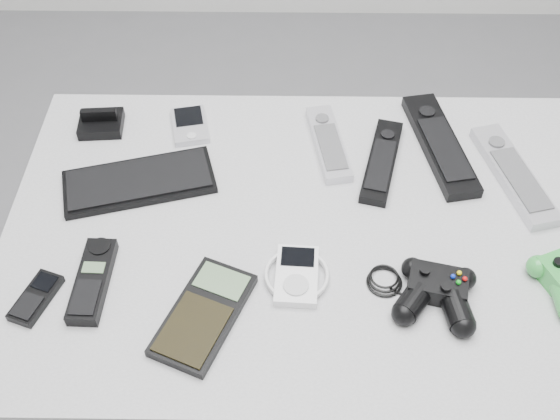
{
  "coord_description": "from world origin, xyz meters",
  "views": [
    {
      "loc": [
        -0.04,
        -0.71,
        1.55
      ],
      "look_at": [
        -0.05,
        0.01,
        0.72
      ],
      "focal_mm": 42.0,
      "sensor_mm": 36.0,
      "label": 1
    }
  ],
  "objects_px": {
    "remote_silver_a": "(328,143)",
    "remote_black_b": "(440,144)",
    "calculator": "(204,314)",
    "mp3_player": "(297,275)",
    "pda": "(190,125)",
    "controller_black": "(437,291)",
    "mobile_phone": "(36,297)",
    "remote_black_a": "(382,160)",
    "cordless_handset": "(92,280)",
    "desk": "(318,248)",
    "pda_keyboard": "(139,181)",
    "remote_silver_b": "(514,174)"
  },
  "relations": [
    {
      "from": "remote_silver_a",
      "to": "remote_black_b",
      "type": "xyz_separation_m",
      "value": [
        0.21,
        -0.0,
        0.0
      ]
    },
    {
      "from": "calculator",
      "to": "mp3_player",
      "type": "bearing_deg",
      "value": 50.33
    },
    {
      "from": "pda",
      "to": "remote_silver_a",
      "type": "height_order",
      "value": "remote_silver_a"
    },
    {
      "from": "controller_black",
      "to": "mobile_phone",
      "type": "bearing_deg",
      "value": -165.69
    },
    {
      "from": "remote_black_a",
      "to": "mobile_phone",
      "type": "xyz_separation_m",
      "value": [
        -0.55,
        -0.3,
        -0.0
      ]
    },
    {
      "from": "cordless_handset",
      "to": "desk",
      "type": "bearing_deg",
      "value": 20.88
    },
    {
      "from": "mobile_phone",
      "to": "desk",
      "type": "bearing_deg",
      "value": 38.93
    },
    {
      "from": "mp3_player",
      "to": "controller_black",
      "type": "distance_m",
      "value": 0.21
    },
    {
      "from": "mobile_phone",
      "to": "controller_black",
      "type": "xyz_separation_m",
      "value": [
        0.61,
        0.01,
        0.01
      ]
    },
    {
      "from": "remote_silver_a",
      "to": "cordless_handset",
      "type": "distance_m",
      "value": 0.49
    },
    {
      "from": "pda_keyboard",
      "to": "remote_black_b",
      "type": "distance_m",
      "value": 0.55
    },
    {
      "from": "remote_silver_b",
      "to": "controller_black",
      "type": "relative_size",
      "value": 1.16
    },
    {
      "from": "remote_silver_b",
      "to": "mp3_player",
      "type": "bearing_deg",
      "value": -164.32
    },
    {
      "from": "pda",
      "to": "remote_black_b",
      "type": "relative_size",
      "value": 0.38
    },
    {
      "from": "remote_black_a",
      "to": "remote_silver_b",
      "type": "xyz_separation_m",
      "value": [
        0.23,
        -0.03,
        0.0
      ]
    },
    {
      "from": "cordless_handset",
      "to": "controller_black",
      "type": "height_order",
      "value": "controller_black"
    },
    {
      "from": "controller_black",
      "to": "remote_black_a",
      "type": "bearing_deg",
      "value": 114.21
    },
    {
      "from": "remote_black_a",
      "to": "cordless_handset",
      "type": "relative_size",
      "value": 1.37
    },
    {
      "from": "calculator",
      "to": "remote_silver_b",
      "type": "bearing_deg",
      "value": 52.09
    },
    {
      "from": "cordless_handset",
      "to": "mobile_phone",
      "type": "bearing_deg",
      "value": -158.07
    },
    {
      "from": "pda",
      "to": "controller_black",
      "type": "distance_m",
      "value": 0.56
    },
    {
      "from": "pda",
      "to": "calculator",
      "type": "bearing_deg",
      "value": -93.02
    },
    {
      "from": "remote_black_b",
      "to": "remote_silver_b",
      "type": "xyz_separation_m",
      "value": [
        0.12,
        -0.08,
        -0.0
      ]
    },
    {
      "from": "desk",
      "to": "remote_black_a",
      "type": "xyz_separation_m",
      "value": [
        0.12,
        0.15,
        0.07
      ]
    },
    {
      "from": "remote_black_a",
      "to": "remote_black_b",
      "type": "relative_size",
      "value": 0.78
    },
    {
      "from": "cordless_handset",
      "to": "mp3_player",
      "type": "distance_m",
      "value": 0.31
    },
    {
      "from": "pda_keyboard",
      "to": "remote_silver_b",
      "type": "xyz_separation_m",
      "value": [
        0.66,
        0.02,
        0.0
      ]
    },
    {
      "from": "pda_keyboard",
      "to": "controller_black",
      "type": "xyz_separation_m",
      "value": [
        0.49,
        -0.23,
        0.01
      ]
    },
    {
      "from": "pda",
      "to": "mp3_player",
      "type": "relative_size",
      "value": 0.92
    },
    {
      "from": "pda",
      "to": "mobile_phone",
      "type": "xyz_separation_m",
      "value": [
        -0.19,
        -0.39,
        -0.0
      ]
    },
    {
      "from": "desk",
      "to": "mp3_player",
      "type": "relative_size",
      "value": 9.67
    },
    {
      "from": "pda_keyboard",
      "to": "mobile_phone",
      "type": "relative_size",
      "value": 2.81
    },
    {
      "from": "controller_black",
      "to": "pda_keyboard",
      "type": "bearing_deg",
      "value": 167.66
    },
    {
      "from": "pda_keyboard",
      "to": "calculator",
      "type": "xyz_separation_m",
      "value": [
        0.14,
        -0.27,
        0.0
      ]
    },
    {
      "from": "remote_black_a",
      "to": "mobile_phone",
      "type": "bearing_deg",
      "value": -137.28
    },
    {
      "from": "remote_silver_b",
      "to": "cordless_handset",
      "type": "height_order",
      "value": "same"
    },
    {
      "from": "pda",
      "to": "remote_silver_b",
      "type": "xyz_separation_m",
      "value": [
        0.59,
        -0.13,
        0.0
      ]
    },
    {
      "from": "pda",
      "to": "calculator",
      "type": "xyz_separation_m",
      "value": [
        0.06,
        -0.42,
        0.0
      ]
    },
    {
      "from": "remote_black_b",
      "to": "cordless_handset",
      "type": "relative_size",
      "value": 1.75
    },
    {
      "from": "remote_silver_a",
      "to": "pda",
      "type": "bearing_deg",
      "value": 159.62
    },
    {
      "from": "remote_black_a",
      "to": "remote_silver_a",
      "type": "bearing_deg",
      "value": 168.52
    },
    {
      "from": "remote_silver_b",
      "to": "cordless_handset",
      "type": "distance_m",
      "value": 0.74
    },
    {
      "from": "remote_silver_b",
      "to": "cordless_handset",
      "type": "xyz_separation_m",
      "value": [
        -0.7,
        -0.24,
        -0.0
      ]
    },
    {
      "from": "calculator",
      "to": "controller_black",
      "type": "xyz_separation_m",
      "value": [
        0.35,
        0.04,
        0.01
      ]
    },
    {
      "from": "mobile_phone",
      "to": "controller_black",
      "type": "height_order",
      "value": "controller_black"
    },
    {
      "from": "mobile_phone",
      "to": "remote_silver_a",
      "type": "bearing_deg",
      "value": 56.65
    },
    {
      "from": "mobile_phone",
      "to": "cordless_handset",
      "type": "bearing_deg",
      "value": 39.78
    },
    {
      "from": "desk",
      "to": "pda_keyboard",
      "type": "bearing_deg",
      "value": 163.8
    },
    {
      "from": "remote_black_a",
      "to": "pda_keyboard",
      "type": "bearing_deg",
      "value": -158.58
    },
    {
      "from": "desk",
      "to": "mobile_phone",
      "type": "xyz_separation_m",
      "value": [
        -0.43,
        -0.15,
        0.07
      ]
    }
  ]
}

